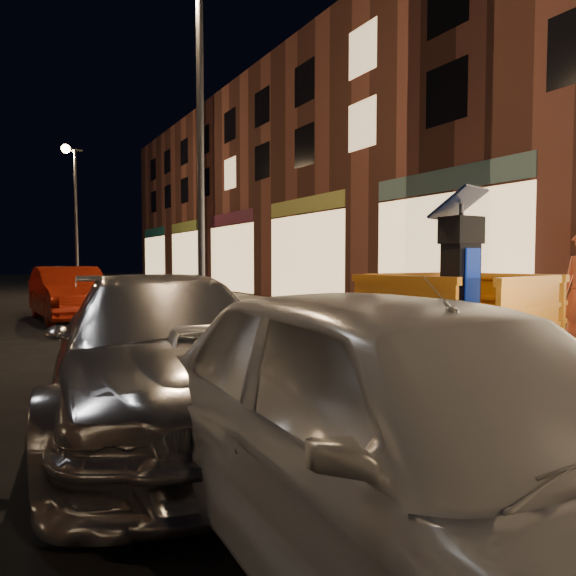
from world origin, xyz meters
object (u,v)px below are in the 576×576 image
barrier_kerbside (401,327)px  car_red (70,320)px  car_silver (163,421)px  parking_kiosk (460,284)px  barrier_front (529,331)px  barrier_bldgside (510,317)px  barrier_back (406,315)px

barrier_kerbside → car_red: barrier_kerbside is taller
car_silver → car_red: (0.30, 9.22, 0.00)m
parking_kiosk → car_red: 10.09m
barrier_front → car_red: size_ratio=0.37×
parking_kiosk → car_red: (-3.34, 9.44, -1.20)m
barrier_bldgside → car_red: barrier_bldgside is taller
barrier_back → car_silver: size_ratio=0.32×
barrier_kerbside → barrier_front: bearing=-143.8°
parking_kiosk → barrier_kerbside: size_ratio=1.40×
parking_kiosk → barrier_back: parking_kiosk is taller
parking_kiosk → barrier_back: (0.00, 0.95, -0.46)m
barrier_back → car_silver: 3.79m
car_red → barrier_bldgside: bearing=-68.8°
barrier_back → car_silver: (-3.65, -0.73, -0.73)m
car_red → car_silver: bearing=-95.1°
parking_kiosk → car_silver: 3.85m
car_silver → barrier_back: bearing=20.4°
barrier_back → car_silver: barrier_back is taller
barrier_back → car_red: (-3.34, 8.49, -0.73)m
barrier_back → barrier_front: bearing=-93.8°
barrier_bldgside → car_silver: size_ratio=0.32×
barrier_kerbside → car_silver: 2.81m
parking_kiosk → car_red: size_ratio=0.51×
parking_kiosk → barrier_kerbside: 1.06m
parking_kiosk → car_silver: bearing=169.7°
barrier_front → barrier_back: size_ratio=1.00×
car_silver → car_red: same height
barrier_front → barrier_kerbside: bearing=123.2°
parking_kiosk → barrier_back: bearing=83.2°
barrier_bldgside → car_silver: barrier_bldgside is taller
barrier_front → barrier_kerbside: same height
barrier_front → parking_kiosk: bearing=78.2°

